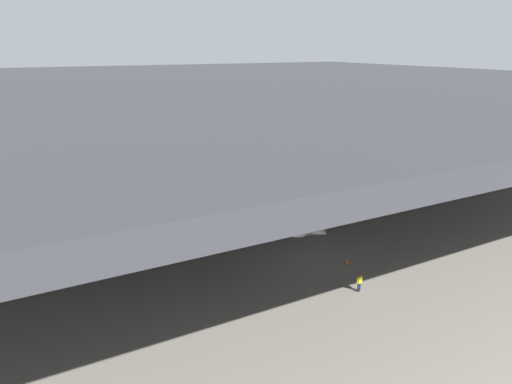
{
  "coord_description": "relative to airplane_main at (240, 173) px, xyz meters",
  "views": [
    {
      "loc": [
        -21.96,
        -46.07,
        18.77
      ],
      "look_at": [
        0.3,
        -3.58,
        2.73
      ],
      "focal_mm": 30.65,
      "sensor_mm": 36.0,
      "label": 1
    }
  ],
  "objects": [
    {
      "name": "hangar_structure",
      "position": [
        -0.85,
        12.16,
        10.14
      ],
      "size": [
        121.0,
        99.0,
        14.44
      ],
      "color": "#4C4F54",
      "rests_on": "ground_plane"
    },
    {
      "name": "boarding_stairs",
      "position": [
        -1.67,
        -11.17,
        -2.91
      ],
      "size": [
        4.54,
        1.85,
        4.9
      ],
      "color": "slate",
      "rests_on": "ground_plane"
    },
    {
      "name": "ground_plane",
      "position": [
        -0.75,
        -1.6,
        -3.66
      ],
      "size": [
        110.0,
        110.0,
        0.0
      ],
      "primitive_type": "plane",
      "color": "gray"
    },
    {
      "name": "crew_worker_by_stairs",
      "position": [
        -1.78,
        -7.39,
        -2.77
      ],
      "size": [
        0.55,
        0.25,
        1.58
      ],
      "color": "#232838",
      "rests_on": "ground_plane"
    },
    {
      "name": "crew_worker_near_nose",
      "position": [
        -1.07,
        -24.21,
        -2.78
      ],
      "size": [
        0.55,
        0.24,
        1.56
      ],
      "color": "#232838",
      "rests_on": "ground_plane"
    },
    {
      "name": "traffic_cone_orange",
      "position": [
        1.03,
        -20.13,
        -3.37
      ],
      "size": [
        0.36,
        0.36,
        0.6
      ],
      "color": "black",
      "rests_on": "ground_plane"
    },
    {
      "name": "airplane_main",
      "position": [
        0.0,
        0.0,
        0.0
      ],
      "size": [
        39.62,
        40.92,
        12.61
      ],
      "color": "white",
      "rests_on": "ground_plane"
    }
  ]
}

